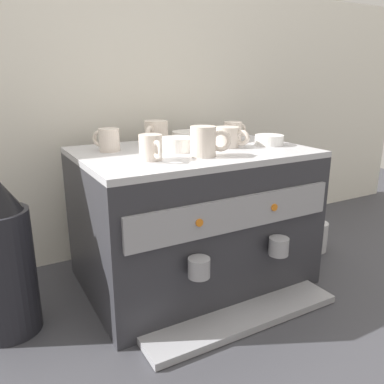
{
  "coord_description": "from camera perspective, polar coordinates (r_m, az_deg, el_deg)",
  "views": [
    {
      "loc": [
        -0.57,
        -1.02,
        0.64
      ],
      "look_at": [
        0.0,
        0.0,
        0.29
      ],
      "focal_mm": 36.41,
      "sensor_mm": 36.0,
      "label": 1
    }
  ],
  "objects": [
    {
      "name": "ceramic_bowl_2",
      "position": [
        1.15,
        -2.15,
        6.95
      ],
      "size": [
        0.1,
        0.1,
        0.04
      ],
      "color": "white",
      "rests_on": "espresso_machine"
    },
    {
      "name": "milk_pitcher",
      "position": [
        1.57,
        17.63,
        -6.21
      ],
      "size": [
        0.09,
        0.09,
        0.11
      ],
      "primitive_type": "cylinder",
      "color": "#B7B7BC",
      "rests_on": "ground_plane"
    },
    {
      "name": "ground_plane",
      "position": [
        1.33,
        0.0,
        -12.28
      ],
      "size": [
        4.0,
        4.0,
        0.0
      ],
      "primitive_type": "plane",
      "color": "#38383D"
    },
    {
      "name": "ceramic_cup_0",
      "position": [
        1.27,
        -5.31,
        8.66
      ],
      "size": [
        0.1,
        0.1,
        0.07
      ],
      "color": "beige",
      "rests_on": "espresso_machine"
    },
    {
      "name": "tiled_backsplash_wall",
      "position": [
        1.48,
        -6.59,
        10.33
      ],
      "size": [
        2.8,
        0.03,
        0.97
      ],
      "primitive_type": "cube",
      "color": "silver",
      "rests_on": "ground_plane"
    },
    {
      "name": "ceramic_cup_1",
      "position": [
        1.22,
        5.33,
        8.01
      ],
      "size": [
        0.09,
        0.1,
        0.06
      ],
      "color": "beige",
      "rests_on": "espresso_machine"
    },
    {
      "name": "ceramic_cup_4",
      "position": [
        1.17,
        -12.16,
        7.49
      ],
      "size": [
        0.07,
        0.09,
        0.07
      ],
      "color": "beige",
      "rests_on": "espresso_machine"
    },
    {
      "name": "ceramic_bowl_1",
      "position": [
        1.28,
        11.24,
        7.45
      ],
      "size": [
        0.09,
        0.09,
        0.03
      ],
      "color": "white",
      "rests_on": "espresso_machine"
    },
    {
      "name": "ceramic_cup_3",
      "position": [
        1.34,
        6.09,
        8.83
      ],
      "size": [
        0.1,
        0.06,
        0.06
      ],
      "color": "beige",
      "rests_on": "espresso_machine"
    },
    {
      "name": "ceramic_cup_2",
      "position": [
        1.02,
        -5.99,
        6.5
      ],
      "size": [
        0.06,
        0.1,
        0.07
      ],
      "color": "beige",
      "rests_on": "espresso_machine"
    },
    {
      "name": "ceramic_cup_5",
      "position": [
        1.07,
        1.89,
        7.42
      ],
      "size": [
        0.11,
        0.07,
        0.08
      ],
      "color": "beige",
      "rests_on": "espresso_machine"
    },
    {
      "name": "coffee_grinder",
      "position": [
        1.09,
        -26.17,
        -8.71
      ],
      "size": [
        0.16,
        0.16,
        0.43
      ],
      "color": "black",
      "rests_on": "ground_plane"
    },
    {
      "name": "ceramic_bowl_0",
      "position": [
        1.33,
        -0.36,
        8.11
      ],
      "size": [
        0.12,
        0.12,
        0.03
      ],
      "color": "white",
      "rests_on": "espresso_machine"
    },
    {
      "name": "espresso_machine",
      "position": [
        1.24,
        0.1,
        -3.66
      ],
      "size": [
        0.68,
        0.58,
        0.43
      ],
      "color": "#2D2D33",
      "rests_on": "ground_plane"
    }
  ]
}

